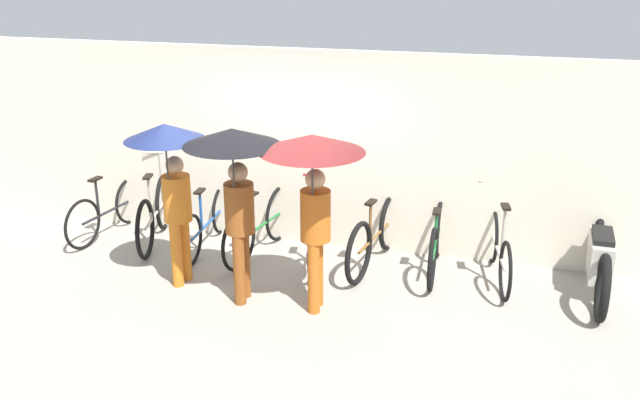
{
  "coord_description": "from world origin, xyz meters",
  "views": [
    {
      "loc": [
        2.51,
        -6.55,
        3.77
      ],
      "look_at": [
        0.55,
        0.82,
        1.0
      ],
      "focal_mm": 40.0,
      "sensor_mm": 36.0,
      "label": 1
    }
  ],
  "objects_px": {
    "parked_bicycle_0": "(108,210)",
    "parked_bicycle_2": "(207,222)",
    "parked_bicycle_7": "(499,250)",
    "pedestrian_trailing": "(313,171)",
    "pedestrian_leading": "(170,164)",
    "parked_bicycle_4": "(317,234)",
    "motorcycle": "(600,259)",
    "parked_bicycle_6": "(436,242)",
    "parked_bicycle_1": "(155,214)",
    "parked_bicycle_5": "(376,235)",
    "pedestrian_center": "(235,167)",
    "parked_bicycle_3": "(261,225)"
  },
  "relations": [
    {
      "from": "parked_bicycle_4",
      "to": "parked_bicycle_7",
      "type": "height_order",
      "value": "parked_bicycle_7"
    },
    {
      "from": "parked_bicycle_6",
      "to": "motorcycle",
      "type": "distance_m",
      "value": 1.84
    },
    {
      "from": "pedestrian_center",
      "to": "parked_bicycle_2",
      "type": "bearing_deg",
      "value": -57.37
    },
    {
      "from": "parked_bicycle_7",
      "to": "pedestrian_leading",
      "type": "xyz_separation_m",
      "value": [
        -3.57,
        -1.13,
        1.11
      ]
    },
    {
      "from": "parked_bicycle_6",
      "to": "motorcycle",
      "type": "height_order",
      "value": "parked_bicycle_6"
    },
    {
      "from": "pedestrian_trailing",
      "to": "parked_bicycle_1",
      "type": "bearing_deg",
      "value": -30.34
    },
    {
      "from": "parked_bicycle_3",
      "to": "parked_bicycle_7",
      "type": "distance_m",
      "value": 2.94
    },
    {
      "from": "parked_bicycle_2",
      "to": "parked_bicycle_4",
      "type": "height_order",
      "value": "parked_bicycle_2"
    },
    {
      "from": "parked_bicycle_6",
      "to": "parked_bicycle_4",
      "type": "bearing_deg",
      "value": 89.92
    },
    {
      "from": "parked_bicycle_5",
      "to": "parked_bicycle_7",
      "type": "xyz_separation_m",
      "value": [
        1.47,
        -0.01,
        -0.02
      ]
    },
    {
      "from": "parked_bicycle_6",
      "to": "parked_bicycle_7",
      "type": "relative_size",
      "value": 1.01
    },
    {
      "from": "parked_bicycle_7",
      "to": "parked_bicycle_6",
      "type": "bearing_deg",
      "value": 79.78
    },
    {
      "from": "parked_bicycle_7",
      "to": "pedestrian_leading",
      "type": "height_order",
      "value": "pedestrian_leading"
    },
    {
      "from": "parked_bicycle_3",
      "to": "motorcycle",
      "type": "bearing_deg",
      "value": -79.98
    },
    {
      "from": "parked_bicycle_1",
      "to": "parked_bicycle_7",
      "type": "relative_size",
      "value": 1.03
    },
    {
      "from": "pedestrian_leading",
      "to": "pedestrian_center",
      "type": "xyz_separation_m",
      "value": [
        0.85,
        -0.23,
        0.1
      ]
    },
    {
      "from": "parked_bicycle_1",
      "to": "parked_bicycle_7",
      "type": "height_order",
      "value": "parked_bicycle_1"
    },
    {
      "from": "parked_bicycle_6",
      "to": "motorcycle",
      "type": "relative_size",
      "value": 0.83
    },
    {
      "from": "parked_bicycle_4",
      "to": "parked_bicycle_5",
      "type": "xyz_separation_m",
      "value": [
        0.74,
        0.04,
        0.04
      ]
    },
    {
      "from": "pedestrian_trailing",
      "to": "motorcycle",
      "type": "height_order",
      "value": "pedestrian_trailing"
    },
    {
      "from": "parked_bicycle_1",
      "to": "motorcycle",
      "type": "bearing_deg",
      "value": -103.73
    },
    {
      "from": "parked_bicycle_3",
      "to": "parked_bicycle_2",
      "type": "bearing_deg",
      "value": 99.45
    },
    {
      "from": "pedestrian_trailing",
      "to": "pedestrian_leading",
      "type": "bearing_deg",
      "value": -10.1
    },
    {
      "from": "parked_bicycle_3",
      "to": "pedestrian_center",
      "type": "bearing_deg",
      "value": -160.1
    },
    {
      "from": "parked_bicycle_5",
      "to": "pedestrian_leading",
      "type": "xyz_separation_m",
      "value": [
        -2.1,
        -1.15,
        1.09
      ]
    },
    {
      "from": "parked_bicycle_1",
      "to": "parked_bicycle_5",
      "type": "distance_m",
      "value": 2.95
    },
    {
      "from": "pedestrian_leading",
      "to": "parked_bicycle_4",
      "type": "bearing_deg",
      "value": -133.67
    },
    {
      "from": "parked_bicycle_6",
      "to": "motorcycle",
      "type": "xyz_separation_m",
      "value": [
        1.84,
        -0.07,
        0.03
      ]
    },
    {
      "from": "parked_bicycle_0",
      "to": "parked_bicycle_3",
      "type": "bearing_deg",
      "value": -83.28
    },
    {
      "from": "parked_bicycle_2",
      "to": "pedestrian_center",
      "type": "bearing_deg",
      "value": -147.5
    },
    {
      "from": "pedestrian_leading",
      "to": "parked_bicycle_2",
      "type": "bearing_deg",
      "value": -77.23
    },
    {
      "from": "parked_bicycle_5",
      "to": "parked_bicycle_6",
      "type": "xyz_separation_m",
      "value": [
        0.73,
        -0.01,
        -0.0
      ]
    },
    {
      "from": "parked_bicycle_0",
      "to": "motorcycle",
      "type": "xyz_separation_m",
      "value": [
        6.25,
        -0.1,
        0.05
      ]
    },
    {
      "from": "parked_bicycle_0",
      "to": "parked_bicycle_7",
      "type": "height_order",
      "value": "parked_bicycle_0"
    },
    {
      "from": "parked_bicycle_0",
      "to": "parked_bicycle_3",
      "type": "distance_m",
      "value": 2.21
    },
    {
      "from": "pedestrian_trailing",
      "to": "parked_bicycle_0",
      "type": "bearing_deg",
      "value": -25.85
    },
    {
      "from": "parked_bicycle_7",
      "to": "pedestrian_trailing",
      "type": "distance_m",
      "value": 2.62
    },
    {
      "from": "parked_bicycle_6",
      "to": "parked_bicycle_1",
      "type": "bearing_deg",
      "value": 89.13
    },
    {
      "from": "parked_bicycle_5",
      "to": "parked_bicycle_7",
      "type": "height_order",
      "value": "parked_bicycle_7"
    },
    {
      "from": "parked_bicycle_5",
      "to": "parked_bicycle_6",
      "type": "distance_m",
      "value": 0.73
    },
    {
      "from": "parked_bicycle_2",
      "to": "motorcycle",
      "type": "distance_m",
      "value": 4.79
    },
    {
      "from": "parked_bicycle_2",
      "to": "parked_bicycle_3",
      "type": "xyz_separation_m",
      "value": [
        0.74,
        -0.01,
        0.04
      ]
    },
    {
      "from": "parked_bicycle_2",
      "to": "motorcycle",
      "type": "relative_size",
      "value": 0.84
    },
    {
      "from": "motorcycle",
      "to": "parked_bicycle_7",
      "type": "bearing_deg",
      "value": 89.22
    },
    {
      "from": "parked_bicycle_4",
      "to": "parked_bicycle_7",
      "type": "xyz_separation_m",
      "value": [
        2.21,
        0.03,
        0.02
      ]
    },
    {
      "from": "parked_bicycle_2",
      "to": "pedestrian_leading",
      "type": "height_order",
      "value": "pedestrian_leading"
    },
    {
      "from": "parked_bicycle_2",
      "to": "parked_bicycle_7",
      "type": "bearing_deg",
      "value": -92.67
    },
    {
      "from": "parked_bicycle_0",
      "to": "parked_bicycle_2",
      "type": "distance_m",
      "value": 1.47
    },
    {
      "from": "parked_bicycle_4",
      "to": "pedestrian_center",
      "type": "bearing_deg",
      "value": 149.25
    },
    {
      "from": "parked_bicycle_7",
      "to": "pedestrian_trailing",
      "type": "height_order",
      "value": "pedestrian_trailing"
    }
  ]
}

